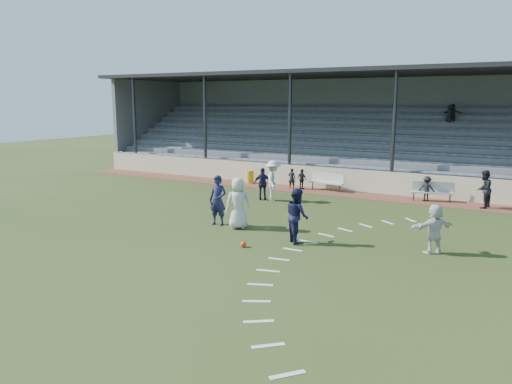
# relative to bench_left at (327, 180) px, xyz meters

# --- Properties ---
(ground) EXTENTS (90.00, 90.00, 0.00)m
(ground) POSITION_rel_bench_left_xyz_m (0.34, -10.95, -0.58)
(ground) COLOR #2D3C18
(ground) RESTS_ON ground
(cinder_track) EXTENTS (34.00, 2.00, 0.02)m
(cinder_track) POSITION_rel_bench_left_xyz_m (0.34, -0.45, -0.57)
(cinder_track) COLOR brown
(cinder_track) RESTS_ON ground
(retaining_wall) EXTENTS (34.00, 0.18, 1.20)m
(retaining_wall) POSITION_rel_bench_left_xyz_m (0.34, 0.60, 0.02)
(retaining_wall) COLOR beige
(retaining_wall) RESTS_ON ground
(bench_left) EXTENTS (2.04, 0.72, 0.95)m
(bench_left) POSITION_rel_bench_left_xyz_m (0.00, 0.00, 0.00)
(bench_left) COLOR beige
(bench_left) RESTS_ON cinder_track
(bench_right) EXTENTS (2.03, 1.02, 0.95)m
(bench_right) POSITION_rel_bench_left_xyz_m (5.62, -0.16, 0.00)
(bench_right) COLOR beige
(bench_right) RESTS_ON cinder_track
(trash_bin) EXTENTS (0.47, 0.47, 0.75)m
(trash_bin) POSITION_rel_bench_left_xyz_m (-4.93, 0.01, -0.19)
(trash_bin) COLOR gold
(trash_bin) RESTS_ON cinder_track
(football) EXTENTS (0.20, 0.20, 0.20)m
(football) POSITION_rel_bench_left_xyz_m (1.60, -11.51, -0.48)
(football) COLOR #DF400D
(football) RESTS_ON ground
(player_white_lead) EXTENTS (1.15, 1.12, 2.00)m
(player_white_lead) POSITION_rel_bench_left_xyz_m (0.12, -9.44, 0.42)
(player_white_lead) COLOR silver
(player_white_lead) RESTS_ON ground
(player_navy_lead) EXTENTS (0.79, 0.58, 2.00)m
(player_navy_lead) POSITION_rel_bench_left_xyz_m (-0.88, -9.36, 0.41)
(player_navy_lead) COLOR #141537
(player_navy_lead) RESTS_ON ground
(player_navy_mid) EXTENTS (1.17, 1.17, 1.92)m
(player_navy_mid) POSITION_rel_bench_left_xyz_m (2.90, -10.04, 0.38)
(player_navy_mid) COLOR #141537
(player_navy_mid) RESTS_ON ground
(player_white_wing) EXTENTS (1.25, 1.50, 2.01)m
(player_white_wing) POSITION_rel_bench_left_xyz_m (-1.26, -3.95, 0.42)
(player_white_wing) COLOR silver
(player_white_wing) RESTS_ON ground
(player_navy_wing) EXTENTS (1.02, 0.77, 1.61)m
(player_navy_wing) POSITION_rel_bench_left_xyz_m (-1.79, -4.04, 0.22)
(player_navy_wing) COLOR #141537
(player_navy_wing) RESTS_ON ground
(player_white_back) EXTENTS (1.40, 1.41, 1.63)m
(player_white_back) POSITION_rel_bench_left_xyz_m (7.31, -8.97, 0.23)
(player_white_back) COLOR silver
(player_white_back) RESTS_ON ground
(official) EXTENTS (0.84, 0.98, 1.75)m
(official) POSITION_rel_bench_left_xyz_m (7.97, -0.72, 0.31)
(official) COLOR black
(official) RESTS_ON cinder_track
(sub_left_near) EXTENTS (0.47, 0.36, 1.14)m
(sub_left_near) POSITION_rel_bench_left_xyz_m (-1.92, -0.47, 0.01)
(sub_left_near) COLOR black
(sub_left_near) RESTS_ON cinder_track
(sub_left_far) EXTENTS (0.72, 0.49, 1.13)m
(sub_left_far) POSITION_rel_bench_left_xyz_m (-1.33, -0.39, 0.00)
(sub_left_far) COLOR black
(sub_left_far) RESTS_ON cinder_track
(sub_right) EXTENTS (0.80, 0.46, 1.23)m
(sub_right) POSITION_rel_bench_left_xyz_m (5.37, -0.31, 0.05)
(sub_right) COLOR black
(sub_right) RESTS_ON cinder_track
(grandstand) EXTENTS (34.60, 9.00, 6.61)m
(grandstand) POSITION_rel_bench_left_xyz_m (0.34, 5.31, 1.62)
(grandstand) COLOR slate
(grandstand) RESTS_ON ground
(penalty_arc) EXTENTS (3.89, 14.63, 0.01)m
(penalty_arc) POSITION_rel_bench_left_xyz_m (4.46, -10.95, -0.58)
(penalty_arc) COLOR white
(penalty_arc) RESTS_ON ground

